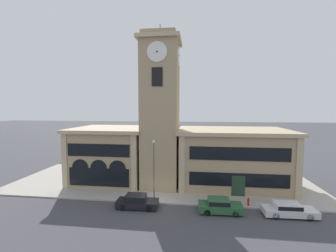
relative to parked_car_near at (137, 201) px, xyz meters
name	(u,v)px	position (x,y,z in m)	size (l,w,h in m)	color
ground_plane	(153,204)	(1.46, 1.18, -0.72)	(300.00, 300.00, 0.00)	#424247
sidewalk_kerb	(163,182)	(1.46, 8.34, -0.65)	(40.95, 14.32, 0.15)	#A39E93
clock_tower	(160,112)	(1.46, 6.55, 9.15)	(5.28, 5.28, 20.86)	tan
town_hall_left_wing	(112,153)	(-6.02, 8.85, 3.10)	(10.47, 9.94, 7.59)	tan
town_hall_right_wing	(232,157)	(10.99, 8.86, 3.07)	(14.58, 9.94, 7.54)	tan
parked_car_near	(137,201)	(0.00, 0.00, 0.00)	(4.35, 1.87, 1.39)	black
parked_car_mid	(220,205)	(8.45, 0.00, 0.01)	(4.34, 1.94, 1.41)	#285633
parked_car_far	(288,209)	(14.92, 0.00, -0.03)	(4.93, 1.86, 1.30)	silver
street_lamp	(154,162)	(1.52, 1.63, 3.77)	(0.36, 0.36, 6.76)	#4C4C51
fire_hydrant	(248,202)	(11.57, 1.62, -0.15)	(0.22, 0.22, 0.87)	red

